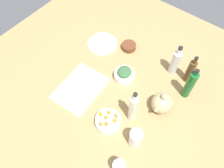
# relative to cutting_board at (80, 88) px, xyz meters

# --- Properties ---
(tabletop) EXTENTS (1.90, 1.90, 0.03)m
(tabletop) POSITION_rel_cutting_board_xyz_m (-0.13, 0.16, -0.02)
(tabletop) COLOR #A28050
(tabletop) RESTS_ON ground
(cutting_board) EXTENTS (0.34, 0.26, 0.01)m
(cutting_board) POSITION_rel_cutting_board_xyz_m (0.00, 0.00, 0.00)
(cutting_board) COLOR white
(cutting_board) RESTS_ON tabletop
(plate_tofu) EXTENTS (0.22, 0.22, 0.01)m
(plate_tofu) POSITION_rel_cutting_board_xyz_m (-0.38, -0.13, 0.00)
(plate_tofu) COLOR white
(plate_tofu) RESTS_ON tabletop
(bowl_greens) EXTENTS (0.13, 0.13, 0.05)m
(bowl_greens) POSITION_rel_cutting_board_xyz_m (-0.24, 0.17, 0.02)
(bowl_greens) COLOR white
(bowl_greens) RESTS_ON tabletop
(bowl_carrots) EXTENTS (0.15, 0.15, 0.05)m
(bowl_carrots) POSITION_rel_cutting_board_xyz_m (0.08, 0.29, 0.02)
(bowl_carrots) COLOR white
(bowl_carrots) RESTS_ON tabletop
(bowl_small_side) EXTENTS (0.10, 0.10, 0.04)m
(bowl_small_side) POSITION_rel_cutting_board_xyz_m (-0.47, 0.04, 0.01)
(bowl_small_side) COLOR brown
(bowl_small_side) RESTS_ON tabletop
(teapot) EXTENTS (0.15, 0.13, 0.16)m
(teapot) POSITION_rel_cutting_board_xyz_m (-0.20, 0.48, 0.06)
(teapot) COLOR tan
(teapot) RESTS_ON tabletop
(bottle_0) EXTENTS (0.05, 0.05, 0.23)m
(bottle_0) POSITION_rel_cutting_board_xyz_m (-0.48, 0.50, 0.09)
(bottle_0) COLOR #56371E
(bottle_0) RESTS_ON tabletop
(bottle_1) EXTENTS (0.05, 0.05, 0.24)m
(bottle_1) POSITION_rel_cutting_board_xyz_m (-0.49, 0.40, 0.09)
(bottle_1) COLOR silver
(bottle_1) RESTS_ON tabletop
(bottle_2) EXTENTS (0.05, 0.05, 0.28)m
(bottle_2) POSITION_rel_cutting_board_xyz_m (-0.04, 0.38, 0.12)
(bottle_2) COLOR silver
(bottle_2) RESTS_ON tabletop
(bottle_3) EXTENTS (0.05, 0.05, 0.26)m
(bottle_3) POSITION_rel_cutting_board_xyz_m (-0.38, 0.55, 0.11)
(bottle_3) COLOR #1A642A
(bottle_3) RESTS_ON tabletop
(drinking_glass_0) EXTENTS (0.07, 0.07, 0.11)m
(drinking_glass_0) POSITION_rel_cutting_board_xyz_m (0.25, 0.50, 0.05)
(drinking_glass_0) COLOR white
(drinking_glass_0) RESTS_ON tabletop
(drinking_glass_1) EXTENTS (0.07, 0.07, 0.14)m
(drinking_glass_1) POSITION_rel_cutting_board_xyz_m (0.08, 0.48, 0.06)
(drinking_glass_1) COLOR white
(drinking_glass_1) RESTS_ON tabletop
(carrot_cube_0) EXTENTS (0.02, 0.02, 0.02)m
(carrot_cube_0) POSITION_rel_cutting_board_xyz_m (0.11, 0.30, 0.06)
(carrot_cube_0) COLOR orange
(carrot_cube_0) RESTS_ON bowl_carrots
(carrot_cube_1) EXTENTS (0.03, 0.03, 0.02)m
(carrot_cube_1) POSITION_rel_cutting_board_xyz_m (0.04, 0.27, 0.06)
(carrot_cube_1) COLOR orange
(carrot_cube_1) RESTS_ON bowl_carrots
(carrot_cube_2) EXTENTS (0.02, 0.02, 0.02)m
(carrot_cube_2) POSITION_rel_cutting_board_xyz_m (0.08, 0.24, 0.06)
(carrot_cube_2) COLOR orange
(carrot_cube_2) RESTS_ON bowl_carrots
(carrot_cube_3) EXTENTS (0.02, 0.02, 0.02)m
(carrot_cube_3) POSITION_rel_cutting_board_xyz_m (0.06, 0.33, 0.06)
(carrot_cube_3) COLOR orange
(carrot_cube_3) RESTS_ON bowl_carrots
(carrot_cube_4) EXTENTS (0.02, 0.02, 0.02)m
(carrot_cube_4) POSITION_rel_cutting_board_xyz_m (0.03, 0.31, 0.06)
(carrot_cube_4) COLOR orange
(carrot_cube_4) RESTS_ON bowl_carrots
(carrot_cube_5) EXTENTS (0.02, 0.02, 0.02)m
(carrot_cube_5) POSITION_rel_cutting_board_xyz_m (0.08, 0.27, 0.06)
(carrot_cube_5) COLOR orange
(carrot_cube_5) RESTS_ON bowl_carrots
(carrot_cube_6) EXTENTS (0.02, 0.02, 0.02)m
(carrot_cube_6) POSITION_rel_cutting_board_xyz_m (0.13, 0.28, 0.06)
(carrot_cube_6) COLOR orange
(carrot_cube_6) RESTS_ON bowl_carrots
(chopped_greens_mound) EXTENTS (0.12, 0.12, 0.03)m
(chopped_greens_mound) POSITION_rel_cutting_board_xyz_m (-0.24, 0.17, 0.06)
(chopped_greens_mound) COLOR #356137
(chopped_greens_mound) RESTS_ON bowl_greens
(tofu_cube_0) EXTENTS (0.03, 0.03, 0.02)m
(tofu_cube_0) POSITION_rel_cutting_board_xyz_m (-0.39, -0.14, 0.02)
(tofu_cube_0) COLOR silver
(tofu_cube_0) RESTS_ON plate_tofu
(tofu_cube_1) EXTENTS (0.03, 0.03, 0.02)m
(tofu_cube_1) POSITION_rel_cutting_board_xyz_m (-0.42, -0.10, 0.02)
(tofu_cube_1) COLOR white
(tofu_cube_1) RESTS_ON plate_tofu
(tofu_cube_2) EXTENTS (0.03, 0.03, 0.02)m
(tofu_cube_2) POSITION_rel_cutting_board_xyz_m (-0.36, -0.16, 0.02)
(tofu_cube_2) COLOR white
(tofu_cube_2) RESTS_ON plate_tofu
(tofu_cube_3) EXTENTS (0.02, 0.02, 0.02)m
(tofu_cube_3) POSITION_rel_cutting_board_xyz_m (-0.38, -0.09, 0.02)
(tofu_cube_3) COLOR #F5F7C9
(tofu_cube_3) RESTS_ON plate_tofu
(dumpling_0) EXTENTS (0.08, 0.08, 0.02)m
(dumpling_0) POSITION_rel_cutting_board_xyz_m (0.10, -0.05, 0.02)
(dumpling_0) COLOR beige
(dumpling_0) RESTS_ON cutting_board
(dumpling_1) EXTENTS (0.08, 0.08, 0.03)m
(dumpling_1) POSITION_rel_cutting_board_xyz_m (-0.08, -0.08, 0.02)
(dumpling_1) COLOR beige
(dumpling_1) RESTS_ON cutting_board
(dumpling_2) EXTENTS (0.05, 0.06, 0.02)m
(dumpling_2) POSITION_rel_cutting_board_xyz_m (-0.08, -0.00, 0.02)
(dumpling_2) COLOR beige
(dumpling_2) RESTS_ON cutting_board
(dumpling_3) EXTENTS (0.06, 0.06, 0.03)m
(dumpling_3) POSITION_rel_cutting_board_xyz_m (0.12, 0.01, 0.02)
(dumpling_3) COLOR beige
(dumpling_3) RESTS_ON cutting_board
(dumpling_4) EXTENTS (0.08, 0.08, 0.03)m
(dumpling_4) POSITION_rel_cutting_board_xyz_m (0.00, 0.07, 0.02)
(dumpling_4) COLOR beige
(dumpling_4) RESTS_ON cutting_board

